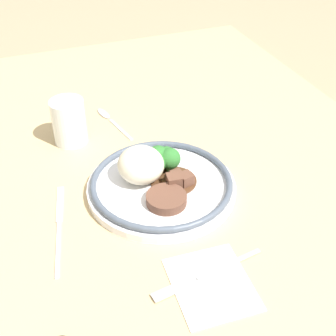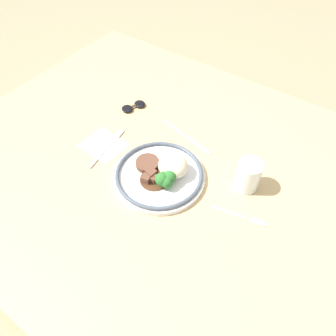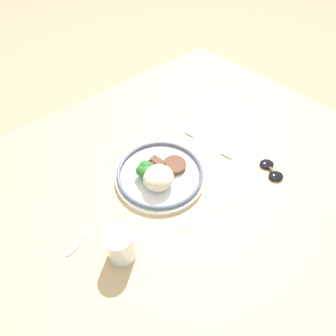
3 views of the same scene
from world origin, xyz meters
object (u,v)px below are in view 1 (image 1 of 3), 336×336
juice_glass (69,123)px  spoon (108,117)px  plate (159,181)px  fork (198,278)px  knife (59,224)px

juice_glass → spoon: juice_glass is taller
plate → fork: plate is taller
plate → knife: bearing=97.9°
plate → fork: size_ratio=1.43×
fork → spoon: 0.50m
plate → spoon: plate is taller
spoon → knife: bearing=139.2°
fork → spoon: bearing=-97.9°
fork → knife: bearing=-56.2°
juice_glass → spoon: bearing=-56.2°
knife → spoon: bearing=-16.5°
plate → juice_glass: juice_glass is taller
fork → spoon: size_ratio=1.21×
plate → knife: (-0.03, 0.19, -0.02)m
juice_glass → spoon: size_ratio=0.61×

